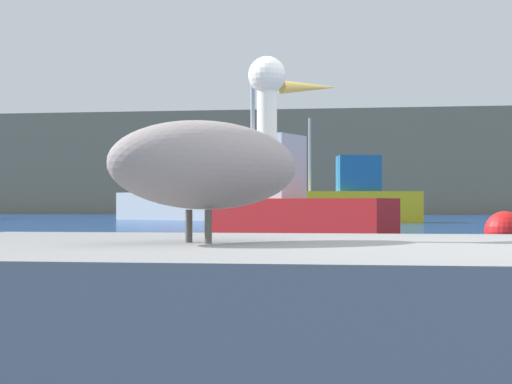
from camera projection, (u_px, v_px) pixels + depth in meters
hillside_backdrop at (373, 164)px, 69.60m from camera, size 140.00×11.32×8.46m
pier_dock at (207, 327)px, 3.39m from camera, size 2.86×2.28×0.71m
pelican at (212, 161)px, 3.41m from camera, size 1.01×1.06×0.82m
fishing_boat_white at (177, 197)px, 42.39m from camera, size 6.43×4.21×4.83m
fishing_boat_red at (291, 201)px, 22.13m from camera, size 5.33×3.50×4.79m
fishing_boat_yellow at (352, 200)px, 36.73m from camera, size 6.45×3.02×4.76m
mooring_buoy at (505, 231)px, 14.59m from camera, size 0.73×0.73×0.73m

